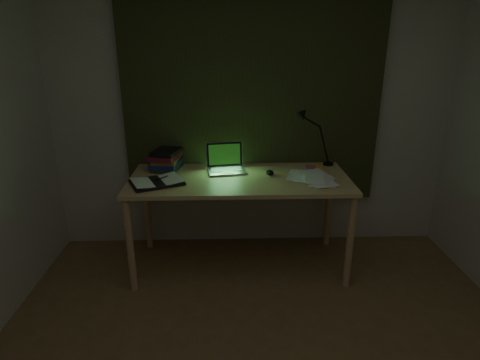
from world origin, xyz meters
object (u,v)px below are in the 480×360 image
object	(u,v)px
laptop	(227,159)
open_textbook	(157,182)
desk	(240,223)
desk_lamp	(330,138)
book_stack	(166,159)
loose_papers	(307,179)

from	to	relation	value
laptop	open_textbook	bearing A→B (deg)	-162.72
desk	laptop	distance (m)	0.54
laptop	desk_lamp	distance (m)	0.91
open_textbook	book_stack	world-z (taller)	book_stack
desk	loose_papers	size ratio (longest dim) A/B	5.09
laptop	book_stack	distance (m)	0.52
desk_lamp	laptop	bearing A→B (deg)	-164.78
laptop	loose_papers	bearing A→B (deg)	-29.11
desk_lamp	desk	bearing A→B (deg)	-154.08
open_textbook	book_stack	xyz separation A→B (m)	(0.03, 0.35, 0.07)
desk	book_stack	world-z (taller)	book_stack
desk	open_textbook	size ratio (longest dim) A/B	4.64
loose_papers	desk_lamp	size ratio (longest dim) A/B	0.72
loose_papers	desk_lamp	distance (m)	0.53
desk_lamp	book_stack	bearing A→B (deg)	-172.17
laptop	desk_lamp	xyz separation A→B (m)	(0.89, 0.17, 0.13)
loose_papers	desk_lamp	world-z (taller)	desk_lamp
desk	laptop	world-z (taller)	laptop
laptop	open_textbook	distance (m)	0.60
desk_lamp	loose_papers	bearing A→B (deg)	-118.64
laptop	book_stack	xyz separation A→B (m)	(-0.51, 0.09, -0.02)
open_textbook	loose_papers	world-z (taller)	open_textbook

